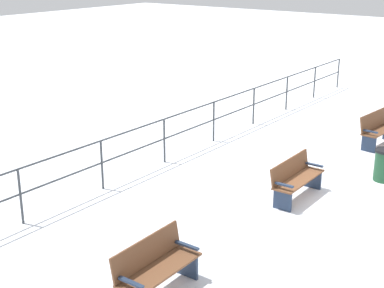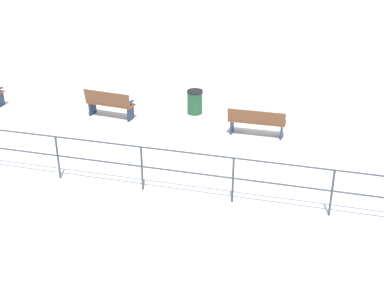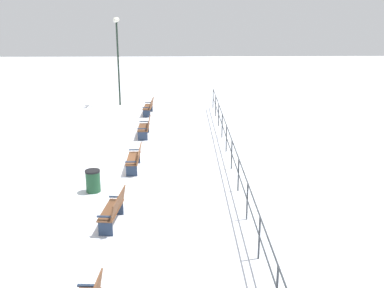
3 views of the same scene
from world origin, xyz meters
The scene contains 8 objects.
ground_plane centered at (0.00, 0.00, 0.00)m, with size 80.00×80.00×0.00m, color white.
bench_nearest centered at (-0.07, -9.27, 0.47)m, with size 0.57×1.64×0.89m.
bench_second centered at (-0.19, -4.64, 0.46)m, with size 0.58×1.56×0.89m.
bench_third centered at (-0.16, 0.00, 0.46)m, with size 0.53×1.67×0.87m.
bench_fourth centered at (0.00, 4.64, 0.49)m, with size 0.65×1.59×0.93m.
lamppost_near centered at (1.97, -11.96, 3.88)m, with size 0.30×0.96×5.37m.
waterfront_railing centered at (-3.87, 0.00, 0.79)m, with size 0.05×21.99×1.17m.
trash_bin centered at (1.06, 2.16, 0.39)m, with size 0.51×0.51×0.77m.
Camera 3 is at (-1.99, 16.73, 6.11)m, focal length 43.01 mm.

